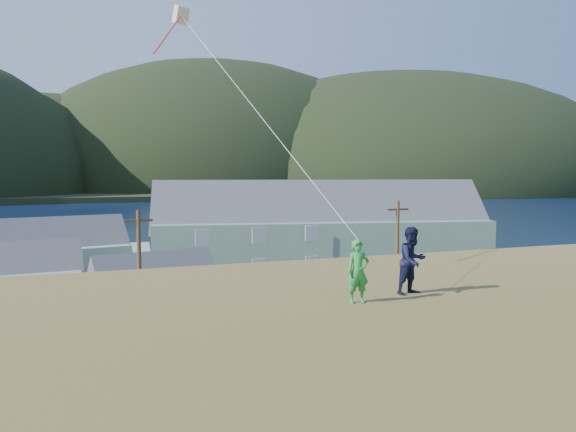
# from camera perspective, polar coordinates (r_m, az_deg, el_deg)

# --- Properties ---
(ground) EXTENTS (900.00, 900.00, 0.00)m
(ground) POSITION_cam_1_polar(r_m,az_deg,el_deg) (33.34, -12.39, -13.82)
(ground) COLOR #0A1638
(ground) RESTS_ON ground
(grass_strip) EXTENTS (110.00, 8.00, 0.10)m
(grass_strip) POSITION_cam_1_polar(r_m,az_deg,el_deg) (31.45, -11.88, -14.85)
(grass_strip) COLOR #4C3D19
(grass_strip) RESTS_ON ground
(waterfront_lot) EXTENTS (72.00, 36.00, 0.12)m
(waterfront_lot) POSITION_cam_1_polar(r_m,az_deg,el_deg) (49.67, -15.09, -7.72)
(waterfront_lot) COLOR #28282B
(waterfront_lot) RESTS_ON ground
(wharf) EXTENTS (26.00, 14.00, 0.90)m
(wharf) POSITION_cam_1_polar(r_m,az_deg,el_deg) (72.12, -21.51, -3.80)
(wharf) COLOR gray
(wharf) RESTS_ON ground
(far_shore) EXTENTS (900.00, 320.00, 2.00)m
(far_shore) POSITION_cam_1_polar(r_m,az_deg,el_deg) (361.55, -19.55, 2.68)
(far_shore) COLOR black
(far_shore) RESTS_ON ground
(far_hills) EXTENTS (760.00, 265.00, 143.00)m
(far_hills) POSITION_cam_1_polar(r_m,az_deg,el_deg) (313.43, -12.92, 2.78)
(far_hills) COLOR black
(far_hills) RESTS_ON ground
(lodge) EXTENTS (34.22, 15.62, 11.63)m
(lodge) POSITION_cam_1_polar(r_m,az_deg,el_deg) (56.43, 3.37, -1.59)
(lodge) COLOR gray
(lodge) RESTS_ON waterfront_lot
(shed_palegreen_near) EXTENTS (9.06, 6.15, 6.23)m
(shed_palegreen_near) POSITION_cam_1_polar(r_m,az_deg,el_deg) (46.97, -25.40, -5.84)
(shed_palegreen_near) COLOR slate
(shed_palegreen_near) RESTS_ON waterfront_lot
(shed_white) EXTENTS (8.74, 6.65, 6.27)m
(shed_white) POSITION_cam_1_polar(r_m,az_deg,el_deg) (37.64, -13.13, -7.91)
(shed_white) COLOR silver
(shed_white) RESTS_ON waterfront_lot
(shed_palegreen_far) EXTENTS (12.34, 8.62, 7.58)m
(shed_palegreen_far) POSITION_cam_1_polar(r_m,az_deg,el_deg) (56.74, -21.71, -3.48)
(shed_palegreen_far) COLOR gray
(shed_palegreen_far) RESTS_ON waterfront_lot
(utility_poles) EXTENTS (32.04, 0.24, 9.05)m
(utility_poles) POSITION_cam_1_polar(r_m,az_deg,el_deg) (33.62, -14.24, -5.98)
(utility_poles) COLOR #47331E
(utility_poles) RESTS_ON waterfront_lot
(parked_cars) EXTENTS (21.62, 11.07, 1.56)m
(parked_cars) POSITION_cam_1_polar(r_m,az_deg,el_deg) (53.71, -25.67, -6.23)
(parked_cars) COLOR maroon
(parked_cars) RESTS_ON waterfront_lot
(kite_flyer_green) EXTENTS (0.60, 0.42, 1.55)m
(kite_flyer_green) POSITION_cam_1_polar(r_m,az_deg,el_deg) (13.86, 7.12, -5.61)
(kite_flyer_green) COLOR #278F39
(kite_flyer_green) RESTS_ON hillside
(kite_flyer_navy) EXTENTS (0.98, 0.84, 1.77)m
(kite_flyer_navy) POSITION_cam_1_polar(r_m,az_deg,el_deg) (15.08, 12.53, -4.44)
(kite_flyer_navy) COLOR black
(kite_flyer_navy) RESTS_ON hillside
(kite_rig) EXTENTS (2.18, 3.67, 10.06)m
(kite_rig) POSITION_cam_1_polar(r_m,az_deg,el_deg) (19.46, -10.79, 18.92)
(kite_rig) COLOR beige
(kite_rig) RESTS_ON ground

